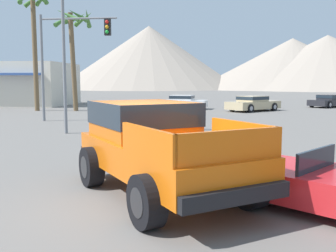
{
  "coord_description": "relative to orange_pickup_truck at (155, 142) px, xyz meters",
  "views": [
    {
      "loc": [
        1.01,
        -7.41,
        2.27
      ],
      "look_at": [
        0.14,
        1.16,
        1.29
      ],
      "focal_mm": 42.0,
      "sensor_mm": 36.0,
      "label": 1
    }
  ],
  "objects": [
    {
      "name": "parked_car_white",
      "position": [
        -1.18,
        24.9,
        -0.46
      ],
      "size": [
        4.53,
        2.39,
        1.14
      ],
      "rotation": [
        0.0,
        0.0,
        1.41
      ],
      "color": "white",
      "rests_on": "ground_plane"
    },
    {
      "name": "palm_tree_tall",
      "position": [
        -12.29,
        21.58,
        5.88
      ],
      "size": [
        2.81,
        2.78,
        9.37
      ],
      "color": "brown",
      "rests_on": "ground_plane"
    },
    {
      "name": "palm_tree_leaning",
      "position": [
        -9.13,
        21.74,
        4.81
      ],
      "size": [
        3.0,
        2.79,
        7.76
      ],
      "color": "brown",
      "rests_on": "ground_plane"
    },
    {
      "name": "traffic_light_main",
      "position": [
        -6.74,
        13.99,
        3.2
      ],
      "size": [
        4.47,
        0.38,
        6.03
      ],
      "color": "slate",
      "rests_on": "ground_plane"
    },
    {
      "name": "storefront_building",
      "position": [
        -19.25,
        29.07,
        0.98
      ],
      "size": [
        13.49,
        8.61,
        4.05
      ],
      "color": "beige",
      "rests_on": "ground_plane"
    },
    {
      "name": "parked_car_dark",
      "position": [
        11.77,
        28.42,
        -0.48
      ],
      "size": [
        4.13,
        4.06,
        1.11
      ],
      "rotation": [
        0.0,
        0.0,
        2.33
      ],
      "color": "#232328",
      "rests_on": "ground_plane"
    },
    {
      "name": "orange_pickup_truck",
      "position": [
        0.0,
        0.0,
        0.0
      ],
      "size": [
        4.3,
        5.1,
        1.84
      ],
      "rotation": [
        0.0,
        0.0,
        0.59
      ],
      "color": "orange",
      "rests_on": "ground_plane"
    },
    {
      "name": "parked_car_tan",
      "position": [
        4.54,
        23.02,
        -0.45
      ],
      "size": [
        4.55,
        4.51,
        1.17
      ],
      "rotation": [
        0.0,
        0.0,
        5.49
      ],
      "color": "tan",
      "rests_on": "ground_plane"
    },
    {
      "name": "distant_mountain_range",
      "position": [
        25.21,
        114.02,
        7.47
      ],
      "size": [
        139.85,
        67.32,
        19.28
      ],
      "color": "gray",
      "rests_on": "ground_plane"
    },
    {
      "name": "street_lamp_post",
      "position": [
        -5.14,
        8.76,
        3.6
      ],
      "size": [
        0.9,
        0.24,
        7.74
      ],
      "color": "slate",
      "rests_on": "ground_plane"
    },
    {
      "name": "ground_plane",
      "position": [
        0.05,
        -0.44,
        -1.04
      ],
      "size": [
        320.0,
        320.0,
        0.0
      ],
      "primitive_type": "plane",
      "color": "slate"
    }
  ]
}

